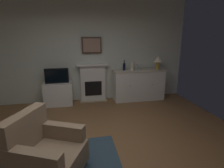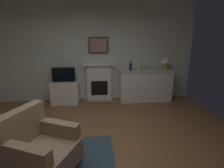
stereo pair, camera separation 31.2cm
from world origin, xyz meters
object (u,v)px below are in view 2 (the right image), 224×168
at_px(fireplace_unit, 99,82).
at_px(vase_decorative, 139,66).
at_px(framed_picture, 98,45).
at_px(wine_bottle, 131,67).
at_px(wine_glass_left, 144,67).
at_px(sideboard_cabinet, 145,86).
at_px(armchair, 40,148).
at_px(tv_set, 64,75).
at_px(table_lamp, 166,60).
at_px(tv_cabinet, 65,92).
at_px(wine_glass_center, 148,67).

relative_size(fireplace_unit, vase_decorative, 3.91).
bearing_deg(framed_picture, vase_decorative, -13.69).
xyz_separation_m(wine_bottle, wine_glass_left, (0.37, -0.08, 0.01)).
bearing_deg(fireplace_unit, vase_decorative, -11.48).
xyz_separation_m(fireplace_unit, wine_glass_left, (1.27, -0.22, 0.48)).
distance_m(sideboard_cabinet, wine_bottle, 0.71).
bearing_deg(wine_bottle, armchair, -123.50).
bearing_deg(fireplace_unit, wine_bottle, -8.84).
bearing_deg(tv_set, table_lamp, 0.16).
xyz_separation_m(tv_cabinet, armchair, (0.07, -2.70, 0.07)).
xyz_separation_m(sideboard_cabinet, wine_bottle, (-0.44, 0.04, 0.56)).
height_order(fireplace_unit, framed_picture, framed_picture).
distance_m(vase_decorative, tv_set, 2.11).
distance_m(table_lamp, vase_decorative, 0.80).
relative_size(fireplace_unit, tv_cabinet, 1.47).
distance_m(table_lamp, tv_set, 2.90).
bearing_deg(wine_bottle, wine_glass_center, -9.60).
bearing_deg(framed_picture, sideboard_cabinet, -9.42).
xyz_separation_m(wine_glass_left, tv_cabinet, (-2.24, 0.05, -0.71)).
relative_size(tv_cabinet, tv_set, 1.21).
bearing_deg(framed_picture, tv_set, -166.69).
xyz_separation_m(sideboard_cabinet, armchair, (-2.25, -2.68, -0.07)).
bearing_deg(tv_set, vase_decorative, -1.14).
bearing_deg(sideboard_cabinet, tv_cabinet, 179.63).
height_order(wine_bottle, armchair, wine_bottle).
xyz_separation_m(framed_picture, armchair, (-0.90, -2.91, -1.23)).
relative_size(table_lamp, wine_glass_center, 2.42).
distance_m(fireplace_unit, framed_picture, 1.06).
bearing_deg(tv_cabinet, wine_bottle, 0.70).
xyz_separation_m(fireplace_unit, framed_picture, (0.00, 0.05, 1.06)).
distance_m(wine_bottle, wine_glass_left, 0.38).
bearing_deg(wine_glass_left, sideboard_cabinet, 28.20).
xyz_separation_m(fireplace_unit, vase_decorative, (1.12, -0.23, 0.49)).
height_order(fireplace_unit, tv_set, fireplace_unit).
relative_size(fireplace_unit, sideboard_cabinet, 0.73).
bearing_deg(wine_glass_center, tv_set, 179.14).
bearing_deg(tv_set, framed_picture, 13.31).
bearing_deg(sideboard_cabinet, vase_decorative, -167.33).
bearing_deg(armchair, sideboard_cabinet, 50.07).
xyz_separation_m(wine_glass_center, vase_decorative, (-0.26, -0.01, 0.02)).
relative_size(sideboard_cabinet, tv_cabinet, 2.02).
xyz_separation_m(fireplace_unit, table_lamp, (1.90, -0.18, 0.63)).
bearing_deg(armchair, wine_glass_left, 50.60).
bearing_deg(table_lamp, wine_glass_left, -176.43).
bearing_deg(vase_decorative, wine_glass_center, 1.43).
bearing_deg(table_lamp, wine_glass_center, -175.28).
relative_size(wine_bottle, armchair, 0.28).
relative_size(fireplace_unit, wine_glass_center, 6.67).
xyz_separation_m(table_lamp, tv_set, (-2.88, -0.01, -0.35)).
distance_m(sideboard_cabinet, tv_cabinet, 2.32).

